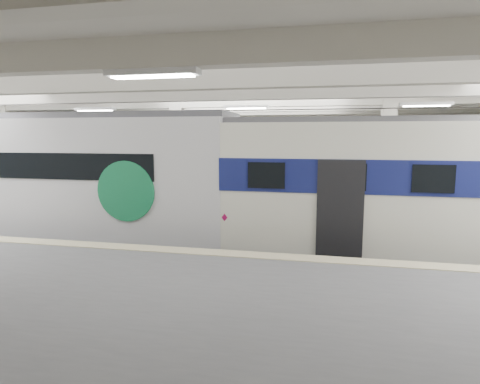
# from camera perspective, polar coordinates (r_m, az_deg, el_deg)

# --- Properties ---
(station_hall) EXTENTS (36.00, 24.00, 5.75)m
(station_hall) POSITION_cam_1_polar(r_m,az_deg,el_deg) (10.99, -2.87, 4.48)
(station_hall) COLOR black
(station_hall) RESTS_ON ground
(modern_emu) EXTENTS (14.54, 3.00, 4.65)m
(modern_emu) POSITION_cam_1_polar(r_m,az_deg,el_deg) (14.89, -21.41, 1.16)
(modern_emu) COLOR silver
(modern_emu) RESTS_ON ground
(older_rer) EXTENTS (13.47, 2.97, 4.44)m
(older_rer) POSITION_cam_1_polar(r_m,az_deg,el_deg) (12.99, 28.56, -0.00)
(older_rer) COLOR white
(older_rer) RESTS_ON ground
(far_train) EXTENTS (13.22, 3.06, 4.23)m
(far_train) POSITION_cam_1_polar(r_m,az_deg,el_deg) (20.94, -19.19, 2.83)
(far_train) COLOR silver
(far_train) RESTS_ON ground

